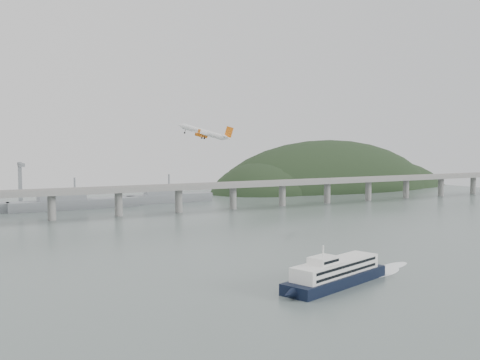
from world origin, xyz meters
TOP-DOWN VIEW (x-y plane):
  - ground at (0.00, 0.00)m, footprint 900.00×900.00m
  - bridge at (-1.15, 200.00)m, footprint 800.00×22.00m
  - headland at (285.18, 331.75)m, footprint 365.00×155.00m
  - ferry at (-10.68, -47.85)m, footprint 89.15×38.15m
  - airliner at (-8.36, 85.34)m, footprint 29.07×28.09m

SIDE VIEW (x-z plane):
  - headland at x=285.18m, z-range -97.34..58.66m
  - ground at x=0.00m, z-range 0.00..0.00m
  - ferry at x=-10.68m, z-range -3.98..13.41m
  - bridge at x=-1.15m, z-range 5.70..29.60m
  - airliner at x=-8.36m, z-range 57.23..69.53m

